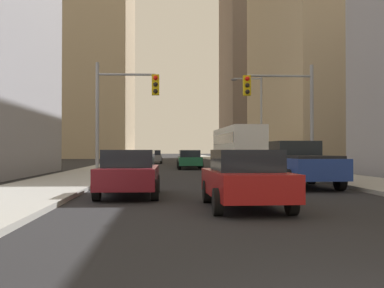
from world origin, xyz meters
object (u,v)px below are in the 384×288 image
Objects in this scene: city_bus at (237,145)px; traffic_signal_near_left at (124,101)px; sedan_red at (245,179)px; traffic_signal_near_right at (282,102)px; sedan_green at (190,159)px; sedan_grey at (154,157)px; sedan_black at (188,158)px; pickup_truck_blue at (300,164)px; sedan_maroon at (129,173)px.

traffic_signal_near_left is (-8.21, -15.03, 2.09)m from city_bus.
traffic_signal_near_right is at bearing 71.33° from sedan_red.
sedan_red and sedan_green have the same top height.
traffic_signal_near_left is at bearing -91.66° from sedan_grey.
sedan_red is at bearing -90.11° from sedan_black.
traffic_signal_near_left reaches higher than pickup_truck_blue.
sedan_red is at bearing -85.46° from sedan_grey.
sedan_green is 16.67m from sedan_grey.
traffic_signal_near_right is at bearing -75.97° from sedan_grey.
sedan_green is at bearing 90.15° from sedan_red.
pickup_truck_blue is at bearing 28.52° from sedan_maroon.
sedan_grey is at bearing 117.01° from city_bus.
traffic_signal_near_right is (4.13, -13.10, 3.27)m from sedan_green.
traffic_signal_near_left is (-4.21, -18.49, 3.24)m from sedan_black.
pickup_truck_blue is at bearing -78.89° from sedan_green.
sedan_green is at bearing -78.84° from sedan_grey.
sedan_grey is (-3.35, 10.96, 0.00)m from sedan_black.
sedan_black is at bearing 77.19° from traffic_signal_near_left.
sedan_black is at bearing -73.01° from sedan_grey.
traffic_signal_near_right is (7.36, -29.46, 3.27)m from sedan_grey.
sedan_maroon is (-6.74, -3.66, -0.16)m from pickup_truck_blue.
pickup_truck_blue reaches higher than sedan_maroon.
traffic_signal_near_right is (7.30, 8.75, 3.27)m from sedan_maroon.
traffic_signal_near_right reaches higher than sedan_maroon.
sedan_green is 0.70× the size of traffic_signal_near_left.
sedan_black is (0.06, 30.53, 0.00)m from sedan_red.
sedan_grey is 30.54m from traffic_signal_near_right.
pickup_truck_blue is at bearing -81.68° from sedan_black.
sedan_black is at bearing 88.70° from sedan_green.
sedan_green is 14.12m from traffic_signal_near_right.
sedan_green is 1.00× the size of sedan_grey.
city_bus reaches higher than sedan_grey.
sedan_red is at bearing -70.99° from traffic_signal_near_left.
sedan_red is at bearing -116.78° from pickup_truck_blue.
sedan_black is (-4.00, 3.46, -1.16)m from city_bus.
traffic_signal_near_left reaches higher than sedan_red.
pickup_truck_blue is 1.29× the size of sedan_grey.
sedan_maroon is at bearing -129.82° from traffic_signal_near_right.
sedan_red is at bearing -108.67° from traffic_signal_near_right.
sedan_green is 0.70× the size of traffic_signal_near_right.
pickup_truck_blue is 1.29× the size of sedan_maroon.
traffic_signal_near_right is at bearing 83.71° from pickup_truck_blue.
sedan_maroon is (-3.23, 3.29, 0.00)m from sedan_red.
city_bus is 2.75× the size of sedan_green.
sedan_green is (-3.57, 18.19, -0.16)m from pickup_truck_blue.
city_bus is 1.93× the size of traffic_signal_near_left.
sedan_black is at bearing 89.89° from sedan_red.
sedan_green is (-4.12, -1.93, -1.16)m from city_bus.
sedan_black is at bearing 102.24° from traffic_signal_near_right.
pickup_truck_blue reaches higher than sedan_grey.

